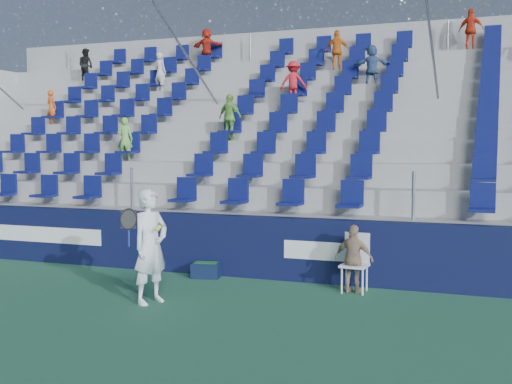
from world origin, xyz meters
TOP-DOWN VIEW (x-y plane):
  - ground at (0.00, 0.00)m, footprint 70.00×70.00m
  - sponsor_wall at (0.00, 3.15)m, footprint 24.00×0.32m
  - grandstand at (-0.00, 8.24)m, footprint 24.00×8.17m
  - tennis_player at (-0.80, 0.60)m, footprint 0.72×0.79m
  - line_judge_chair at (2.14, 2.66)m, footprint 0.49×0.50m
  - line_judge at (2.14, 2.50)m, footprint 0.74×0.39m
  - ball_bin at (-0.82, 2.75)m, footprint 0.60×0.45m

SIDE VIEW (x-z plane):
  - ground at x=0.00m, z-range 0.00..0.00m
  - ball_bin at x=-0.82m, z-range 0.01..0.32m
  - line_judge_chair at x=2.14m, z-range 0.07..1.10m
  - line_judge at x=2.14m, z-range 0.00..1.20m
  - sponsor_wall at x=0.00m, z-range 0.00..1.20m
  - tennis_player at x=-0.80m, z-range 0.00..1.87m
  - grandstand at x=0.00m, z-range -1.18..5.45m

